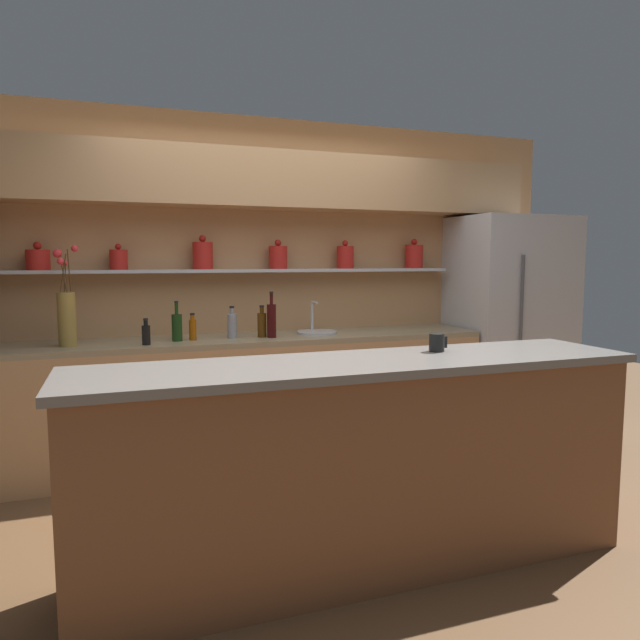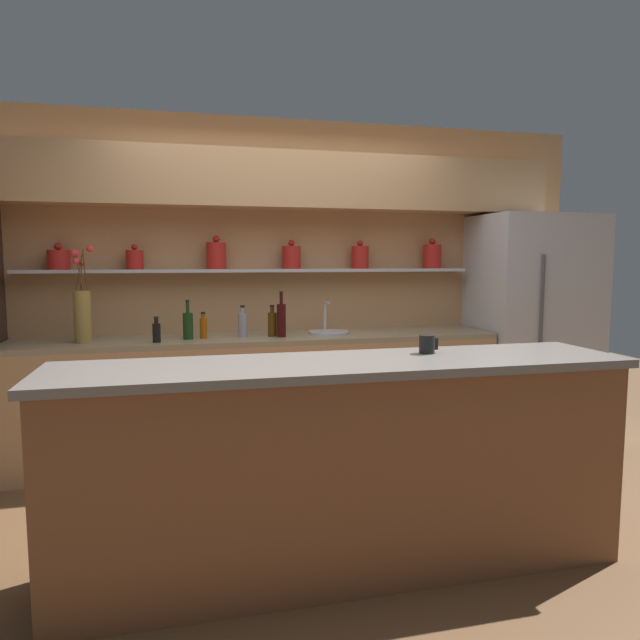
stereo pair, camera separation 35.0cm
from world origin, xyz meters
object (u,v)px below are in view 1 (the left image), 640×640
(refrigerator, at_px, (509,325))
(bottle_wine_2, at_px, (272,320))
(bottle_sauce_3, at_px, (146,334))
(coffee_mug, at_px, (437,343))
(bottle_spirit_1, at_px, (262,324))
(flower_vase, at_px, (67,314))
(sink_fixture, at_px, (317,331))
(bottle_sauce_0, at_px, (193,329))
(bottle_spirit_4, at_px, (232,325))
(bottle_wine_5, at_px, (177,327))

(refrigerator, distance_m, bottle_wine_2, 2.16)
(bottle_sauce_3, xyz_separation_m, coffee_mug, (1.37, -1.44, 0.07))
(coffee_mug, bearing_deg, refrigerator, 43.19)
(bottle_wine_2, bearing_deg, bottle_spirit_1, 139.49)
(refrigerator, bearing_deg, bottle_spirit_1, -179.83)
(refrigerator, bearing_deg, flower_vase, -179.81)
(refrigerator, distance_m, sink_fixture, 1.76)
(bottle_sauce_3, bearing_deg, coffee_mug, -46.28)
(bottle_sauce_0, bearing_deg, sink_fixture, 3.09)
(refrigerator, xyz_separation_m, bottle_sauce_0, (-2.72, -0.00, 0.07))
(refrigerator, relative_size, bottle_wine_2, 5.46)
(coffee_mug, bearing_deg, bottle_sauce_0, 123.85)
(flower_vase, distance_m, bottle_wine_2, 1.39)
(bottle_sauce_0, distance_m, coffee_mug, 1.88)
(flower_vase, height_order, bottle_spirit_4, flower_vase)
(flower_vase, height_order, bottle_wine_5, flower_vase)
(flower_vase, bearing_deg, bottle_sauce_0, 0.64)
(bottle_wine_2, bearing_deg, bottle_sauce_0, 174.42)
(refrigerator, xyz_separation_m, bottle_wine_2, (-2.15, -0.06, 0.12))
(sink_fixture, bearing_deg, bottle_spirit_4, -176.93)
(bottle_wine_5, bearing_deg, coffee_mug, -53.33)
(refrigerator, height_order, bottle_sauce_3, refrigerator)
(bottle_spirit_1, height_order, coffee_mug, bottle_spirit_1)
(bottle_sauce_0, height_order, bottle_wine_2, bottle_wine_2)
(sink_fixture, bearing_deg, bottle_wine_2, -164.61)
(bottle_spirit_4, bearing_deg, bottle_sauce_0, -176.88)
(bottle_sauce_0, height_order, bottle_wine_5, bottle_wine_5)
(bottle_wine_2, relative_size, bottle_spirit_4, 1.45)
(bottle_sauce_3, relative_size, coffee_mug, 1.83)
(sink_fixture, bearing_deg, flower_vase, -178.04)
(sink_fixture, xyz_separation_m, coffee_mug, (0.10, -1.61, 0.12))
(flower_vase, xyz_separation_m, bottle_wine_5, (0.71, 0.00, -0.11))
(bottle_sauce_3, xyz_separation_m, bottle_wine_5, (0.21, 0.12, 0.03))
(bottle_spirit_4, bearing_deg, coffee_mug, -64.24)
(sink_fixture, height_order, bottle_spirit_1, sink_fixture)
(bottle_wine_2, bearing_deg, bottle_wine_5, 175.98)
(sink_fixture, distance_m, bottle_spirit_4, 0.67)
(refrigerator, bearing_deg, bottle_sauce_0, -179.94)
(flower_vase, xyz_separation_m, bottle_spirit_1, (1.32, 0.01, -0.12))
(bottle_wine_5, bearing_deg, bottle_sauce_0, 4.12)
(bottle_spirit_1, bearing_deg, sink_fixture, 7.02)
(bottle_sauce_3, height_order, coffee_mug, coffee_mug)
(sink_fixture, xyz_separation_m, bottle_wine_5, (-1.06, -0.06, 0.08))
(coffee_mug, bearing_deg, bottle_spirit_1, 109.21)
(bottle_spirit_1, height_order, bottle_spirit_4, bottle_spirit_1)
(flower_vase, height_order, coffee_mug, flower_vase)
(bottle_spirit_1, height_order, bottle_wine_2, bottle_wine_2)
(bottle_wine_2, bearing_deg, flower_vase, 178.09)
(refrigerator, distance_m, bottle_sauce_0, 2.72)
(sink_fixture, relative_size, bottle_wine_5, 1.09)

